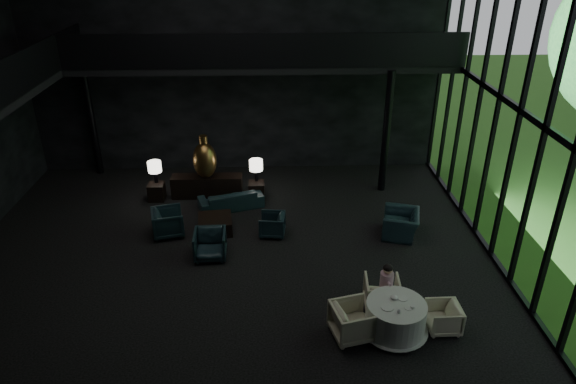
{
  "coord_description": "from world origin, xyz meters",
  "views": [
    {
      "loc": [
        1.15,
        -11.28,
        7.67
      ],
      "look_at": [
        1.55,
        0.5,
        1.72
      ],
      "focal_mm": 32.0,
      "sensor_mm": 36.0,
      "label": 1
    }
  ],
  "objects_px": {
    "lounge_armchair_east": "(272,225)",
    "child": "(387,277)",
    "sofa": "(231,197)",
    "dining_chair_west": "(353,318)",
    "table_lamp_right": "(256,166)",
    "console": "(207,186)",
    "table_lamp_left": "(155,168)",
    "dining_table": "(395,320)",
    "side_table_left": "(157,192)",
    "dining_chair_north": "(382,291)",
    "coffee_table": "(215,224)",
    "side_table_right": "(257,190)",
    "lounge_armchair_south": "(210,242)",
    "bronze_urn": "(205,160)",
    "dining_chair_east": "(443,318)",
    "lounge_armchair_west": "(168,220)",
    "window_armchair": "(401,220)"
  },
  "relations": [
    {
      "from": "lounge_armchair_east",
      "to": "child",
      "type": "distance_m",
      "value": 4.11
    },
    {
      "from": "sofa",
      "to": "dining_chair_west",
      "type": "relative_size",
      "value": 2.0
    },
    {
      "from": "table_lamp_right",
      "to": "console",
      "type": "bearing_deg",
      "value": 179.06
    },
    {
      "from": "table_lamp_left",
      "to": "dining_table",
      "type": "height_order",
      "value": "table_lamp_left"
    },
    {
      "from": "dining_table",
      "to": "side_table_left",
      "type": "bearing_deg",
      "value": 134.51
    },
    {
      "from": "dining_table",
      "to": "dining_chair_west",
      "type": "xyz_separation_m",
      "value": [
        -0.92,
        -0.08,
        0.14
      ]
    },
    {
      "from": "dining_table",
      "to": "dining_chair_north",
      "type": "xyz_separation_m",
      "value": [
        -0.11,
        0.88,
        0.08
      ]
    },
    {
      "from": "sofa",
      "to": "child",
      "type": "bearing_deg",
      "value": 110.59
    },
    {
      "from": "dining_chair_west",
      "to": "coffee_table",
      "type": "bearing_deg",
      "value": 22.61
    },
    {
      "from": "side_table_right",
      "to": "dining_table",
      "type": "height_order",
      "value": "dining_table"
    },
    {
      "from": "side_table_left",
      "to": "coffee_table",
      "type": "xyz_separation_m",
      "value": [
        2.05,
        -2.02,
        -0.06
      ]
    },
    {
      "from": "lounge_armchair_south",
      "to": "bronze_urn",
      "type": "bearing_deg",
      "value": 95.62
    },
    {
      "from": "lounge_armchair_east",
      "to": "child",
      "type": "relative_size",
      "value": 1.0
    },
    {
      "from": "console",
      "to": "dining_chair_east",
      "type": "relative_size",
      "value": 3.64
    },
    {
      "from": "table_lamp_right",
      "to": "child",
      "type": "distance_m",
      "value": 6.41
    },
    {
      "from": "lounge_armchair_east",
      "to": "dining_chair_west",
      "type": "bearing_deg",
      "value": 28.06
    },
    {
      "from": "lounge_armchair_south",
      "to": "dining_table",
      "type": "distance_m",
      "value": 5.18
    },
    {
      "from": "lounge_armchair_south",
      "to": "coffee_table",
      "type": "bearing_deg",
      "value": 88.34
    },
    {
      "from": "table_lamp_left",
      "to": "console",
      "type": "bearing_deg",
      "value": 1.76
    },
    {
      "from": "lounge_armchair_south",
      "to": "coffee_table",
      "type": "relative_size",
      "value": 0.97
    },
    {
      "from": "lounge_armchair_west",
      "to": "lounge_armchair_south",
      "type": "bearing_deg",
      "value": -146.7
    },
    {
      "from": "console",
      "to": "dining_chair_north",
      "type": "xyz_separation_m",
      "value": [
        4.56,
        -5.68,
        0.05
      ]
    },
    {
      "from": "sofa",
      "to": "child",
      "type": "distance_m",
      "value": 6.2
    },
    {
      "from": "sofa",
      "to": "lounge_armchair_west",
      "type": "relative_size",
      "value": 1.96
    },
    {
      "from": "sofa",
      "to": "dining_table",
      "type": "relative_size",
      "value": 1.3
    },
    {
      "from": "bronze_urn",
      "to": "dining_chair_west",
      "type": "xyz_separation_m",
      "value": [
        3.75,
        -6.57,
        -0.85
      ]
    },
    {
      "from": "console",
      "to": "lounge_armchair_west",
      "type": "bearing_deg",
      "value": -109.9
    },
    {
      "from": "dining_table",
      "to": "dining_chair_east",
      "type": "xyz_separation_m",
      "value": [
        1.05,
        0.05,
        -0.02
      ]
    },
    {
      "from": "lounge_armchair_east",
      "to": "dining_table",
      "type": "xyz_separation_m",
      "value": [
        2.59,
        -4.09,
        0.0
      ]
    },
    {
      "from": "lounge_armchair_south",
      "to": "child",
      "type": "relative_size",
      "value": 1.4
    },
    {
      "from": "console",
      "to": "bronze_urn",
      "type": "relative_size",
      "value": 1.62
    },
    {
      "from": "lounge_armchair_west",
      "to": "coffee_table",
      "type": "height_order",
      "value": "lounge_armchair_west"
    },
    {
      "from": "dining_table",
      "to": "dining_chair_north",
      "type": "relative_size",
      "value": 1.77
    },
    {
      "from": "console",
      "to": "dining_table",
      "type": "distance_m",
      "value": 8.05
    },
    {
      "from": "dining_table",
      "to": "table_lamp_left",
      "type": "bearing_deg",
      "value": 133.94
    },
    {
      "from": "bronze_urn",
      "to": "sofa",
      "type": "height_order",
      "value": "bronze_urn"
    },
    {
      "from": "table_lamp_right",
      "to": "window_armchair",
      "type": "xyz_separation_m",
      "value": [
        4.11,
        -2.59,
        -0.56
      ]
    },
    {
      "from": "bronze_urn",
      "to": "dining_chair_north",
      "type": "xyz_separation_m",
      "value": [
        4.56,
        -5.61,
        -0.91
      ]
    },
    {
      "from": "lounge_armchair_east",
      "to": "dining_chair_north",
      "type": "height_order",
      "value": "dining_chair_north"
    },
    {
      "from": "table_lamp_right",
      "to": "dining_chair_east",
      "type": "bearing_deg",
      "value": -57.56
    },
    {
      "from": "table_lamp_left",
      "to": "dining_table",
      "type": "distance_m",
      "value": 9.07
    },
    {
      "from": "side_table_right",
      "to": "sofa",
      "type": "xyz_separation_m",
      "value": [
        -0.79,
        -0.63,
        0.09
      ]
    },
    {
      "from": "window_armchair",
      "to": "dining_chair_north",
      "type": "distance_m",
      "value": 3.28
    },
    {
      "from": "console",
      "to": "lounge_armchair_south",
      "type": "relative_size",
      "value": 2.48
    },
    {
      "from": "bronze_urn",
      "to": "table_lamp_right",
      "type": "relative_size",
      "value": 1.94
    },
    {
      "from": "side_table_right",
      "to": "child",
      "type": "xyz_separation_m",
      "value": [
        3.05,
        -5.48,
        0.5
      ]
    },
    {
      "from": "bronze_urn",
      "to": "sofa",
      "type": "xyz_separation_m",
      "value": [
        0.81,
        -0.73,
        -0.95
      ]
    },
    {
      "from": "sofa",
      "to": "window_armchair",
      "type": "xyz_separation_m",
      "value": [
        4.89,
        -1.81,
        0.13
      ]
    },
    {
      "from": "coffee_table",
      "to": "child",
      "type": "relative_size",
      "value": 1.45
    },
    {
      "from": "table_lamp_left",
      "to": "side_table_right",
      "type": "height_order",
      "value": "table_lamp_left"
    }
  ]
}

